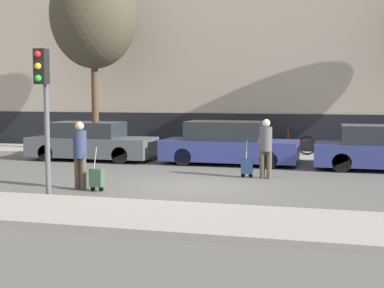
{
  "coord_description": "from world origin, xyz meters",
  "views": [
    {
      "loc": [
        3.53,
        -13.33,
        2.39
      ],
      "look_at": [
        -0.51,
        1.8,
        0.95
      ],
      "focal_mm": 50.0,
      "sensor_mm": 36.0,
      "label": 1
    }
  ],
  "objects": [
    {
      "name": "pedestrian_left",
      "position": [
        -2.67,
        -1.09,
        0.98
      ],
      "size": [
        0.34,
        0.34,
        1.73
      ],
      "rotation": [
        0.0,
        0.0,
        2.85
      ],
      "color": "#4C4233",
      "rests_on": "ground_plane"
    },
    {
      "name": "sidewalk_far",
      "position": [
        0.0,
        7.0,
        0.06
      ],
      "size": [
        28.0,
        3.0,
        0.12
      ],
      "color": "gray",
      "rests_on": "ground_plane"
    },
    {
      "name": "pedestrian_right",
      "position": [
        1.66,
        1.89,
        0.97
      ],
      "size": [
        0.35,
        0.34,
        1.71
      ],
      "rotation": [
        0.0,
        0.0,
        -0.06
      ],
      "color": "#4C4233",
      "rests_on": "ground_plane"
    },
    {
      "name": "trolley_left",
      "position": [
        -2.15,
        -1.25,
        0.34
      ],
      "size": [
        0.34,
        0.29,
        1.11
      ],
      "color": "#335138",
      "rests_on": "ground_plane"
    },
    {
      "name": "trolley_right",
      "position": [
        1.11,
        1.92,
        0.33
      ],
      "size": [
        0.34,
        0.29,
        1.09
      ],
      "color": "navy",
      "rests_on": "ground_plane"
    },
    {
      "name": "parked_car_0",
      "position": [
        -5.1,
        4.58,
        0.66
      ],
      "size": [
        4.61,
        1.73,
        1.4
      ],
      "color": "#4C5156",
      "rests_on": "ground_plane"
    },
    {
      "name": "sidewalk_near",
      "position": [
        0.0,
        -3.75,
        0.06
      ],
      "size": [
        28.0,
        2.5,
        0.12
      ],
      "color": "gray",
      "rests_on": "ground_plane"
    },
    {
      "name": "building_facade",
      "position": [
        0.0,
        10.59,
        6.16
      ],
      "size": [
        28.0,
        2.84,
        12.35
      ],
      "color": "#A89E8C",
      "rests_on": "ground_plane"
    },
    {
      "name": "parked_bicycle",
      "position": [
        2.02,
        7.28,
        0.49
      ],
      "size": [
        1.77,
        0.06,
        0.96
      ],
      "color": "black",
      "rests_on": "sidewalk_far"
    },
    {
      "name": "parked_car_1",
      "position": [
        0.0,
        4.72,
        0.69
      ],
      "size": [
        4.65,
        1.8,
        1.48
      ],
      "color": "navy",
      "rests_on": "ground_plane"
    },
    {
      "name": "traffic_light",
      "position": [
        -2.91,
        -2.36,
        2.46
      ],
      "size": [
        0.28,
        0.47,
        3.43
      ],
      "color": "#515154",
      "rests_on": "ground_plane"
    },
    {
      "name": "ground_plane",
      "position": [
        0.0,
        0.0,
        0.0
      ],
      "size": [
        80.0,
        80.0,
        0.0
      ],
      "primitive_type": "plane",
      "color": "#565451"
    },
    {
      "name": "bare_tree_near_crossing",
      "position": [
        -5.85,
        6.59,
        5.54
      ],
      "size": [
        3.47,
        3.47,
        7.56
      ],
      "color": "#4C3826",
      "rests_on": "sidewalk_far"
    }
  ]
}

